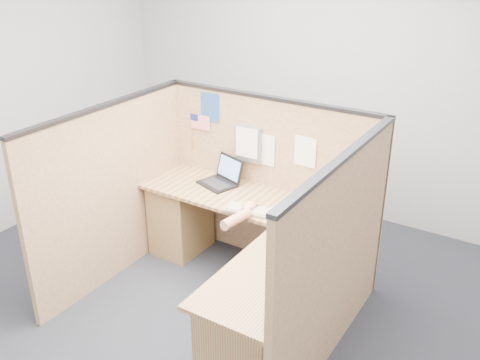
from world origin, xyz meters
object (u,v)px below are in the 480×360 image
Objects in this scene: laptop at (221,177)px; l_desk at (244,261)px; keyboard at (254,211)px; mouse at (249,209)px.

l_desk is at bearing -24.22° from laptop.
mouse is (-0.04, 0.00, 0.01)m from keyboard.
l_desk is 5.00× the size of laptop.
l_desk is 0.87m from laptop.
mouse reaches higher than l_desk.
laptop is 0.64m from keyboard.
l_desk is at bearing -92.66° from keyboard.
laptop is 0.80× the size of keyboard.
laptop is at bearing 137.39° from l_desk.
laptop is at bearing 146.27° from mouse.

